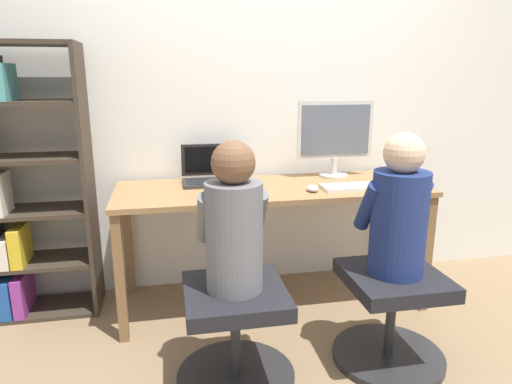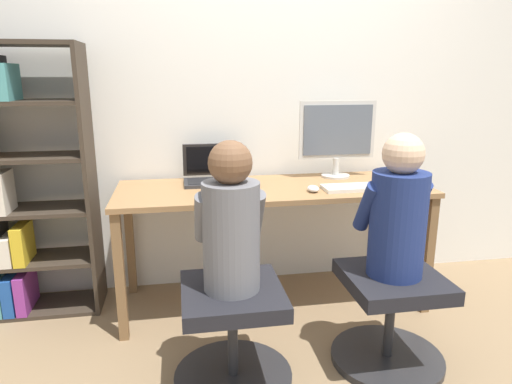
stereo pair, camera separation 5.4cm
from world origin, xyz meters
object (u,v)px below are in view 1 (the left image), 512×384
desktop_monitor (335,136)px  keyboard (358,186)px  office_chair_left (391,313)px  person_at_monitor (399,212)px  laptop (213,175)px  person_at_laptop (234,224)px  office_chair_right (235,332)px

desktop_monitor → keyboard: size_ratio=1.15×
desktop_monitor → office_chair_left: desktop_monitor is taller
office_chair_left → person_at_monitor: bearing=90.0°
laptop → person_at_laptop: person_at_laptop is taller
keyboard → desktop_monitor: bearing=94.5°
laptop → person_at_monitor: person_at_monitor is taller
desktop_monitor → keyboard: desktop_monitor is taller
desktop_monitor → office_chair_right: bearing=-130.8°
keyboard → person_at_monitor: person_at_monitor is taller
person_at_monitor → office_chair_left: bearing=-90.0°
laptop → office_chair_left: (0.78, -0.89, -0.54)m
person_at_monitor → person_at_laptop: bearing=-178.9°
laptop → keyboard: 0.89m
office_chair_right → person_at_monitor: (0.78, 0.02, 0.52)m
desktop_monitor → office_chair_right: size_ratio=0.90×
person_at_monitor → person_at_laptop: size_ratio=1.02×
person_at_laptop → person_at_monitor: bearing=1.1°
keyboard → office_chair_left: size_ratio=0.78×
person_at_laptop → desktop_monitor: bearing=49.1°
keyboard → person_at_laptop: bearing=-144.9°
person_at_monitor → person_at_laptop: 0.78m
keyboard → office_chair_right: (-0.83, -0.58, -0.51)m
office_chair_right → person_at_laptop: bearing=90.0°
keyboard → office_chair_right: 1.13m
keyboard → person_at_monitor: 0.57m
desktop_monitor → office_chair_left: (-0.02, -0.91, -0.76)m
office_chair_right → person_at_laptop: 0.52m
person_at_monitor → office_chair_right: bearing=-178.6°
keyboard → person_at_laptop: size_ratio=0.65×
desktop_monitor → office_chair_right: (-0.80, -0.93, -0.76)m
laptop → desktop_monitor: bearing=1.2°
desktop_monitor → person_at_laptop: size_ratio=0.75×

